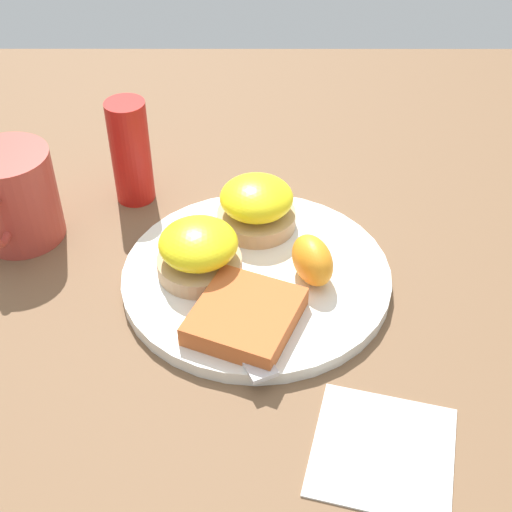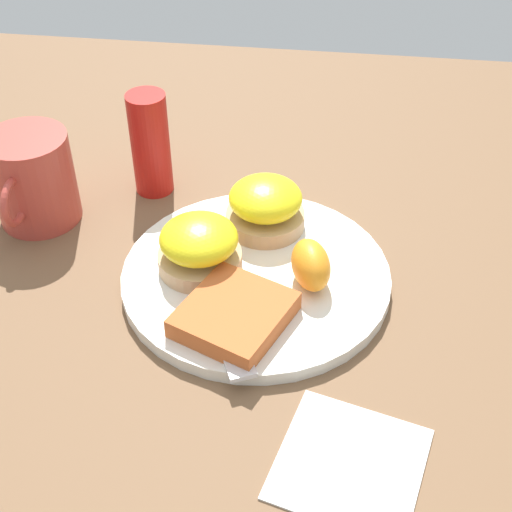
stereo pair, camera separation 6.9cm
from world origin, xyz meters
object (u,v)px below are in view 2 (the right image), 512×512
cup (33,179)px  hashbrown_patty (234,315)px  condiment_bottle (150,144)px  fork (222,311)px  sandwich_benedict_right (200,245)px  orange_wedge (311,265)px  sandwich_benedict_left (263,205)px

cup → hashbrown_patty: bearing=58.6°
hashbrown_patty → cup: size_ratio=0.79×
cup → condiment_bottle: (-0.07, 0.11, 0.01)m
condiment_bottle → fork: bearing=29.2°
sandwich_benedict_right → fork: sandwich_benedict_right is taller
hashbrown_patty → fork: hashbrown_patty is taller
orange_wedge → sandwich_benedict_left: bearing=-145.7°
sandwich_benedict_right → hashbrown_patty: size_ratio=0.88×
sandwich_benedict_right → condiment_bottle: (-0.14, -0.08, 0.02)m
hashbrown_patty → sandwich_benedict_right: bearing=-148.3°
sandwich_benedict_right → orange_wedge: size_ratio=1.39×
hashbrown_patty → fork: size_ratio=0.51×
fork → condiment_bottle: 0.24m
sandwich_benedict_left → fork: (0.14, -0.02, -0.02)m
cup → condiment_bottle: bearing=122.5°
sandwich_benedict_left → hashbrown_patty: size_ratio=0.88×
orange_wedge → condiment_bottle: condiment_bottle is taller
sandwich_benedict_left → hashbrown_patty: sandwich_benedict_left is taller
fork → cup: (-0.14, -0.23, 0.03)m
orange_wedge → condiment_bottle: (-0.15, -0.19, 0.02)m
hashbrown_patty → condiment_bottle: (-0.22, -0.13, 0.04)m
hashbrown_patty → orange_wedge: size_ratio=1.58×
sandwich_benedict_left → sandwich_benedict_right: bearing=-36.0°
hashbrown_patty → fork: 0.02m
sandwich_benedict_right → condiment_bottle: condiment_bottle is taller
hashbrown_patty → orange_wedge: bearing=135.0°
hashbrown_patty → fork: bearing=-128.4°
orange_wedge → fork: size_ratio=0.32×
sandwich_benedict_right → condiment_bottle: bearing=-150.0°
orange_wedge → condiment_bottle: 0.25m
cup → fork: bearing=59.1°
sandwich_benedict_right → hashbrown_patty: sandwich_benedict_right is taller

